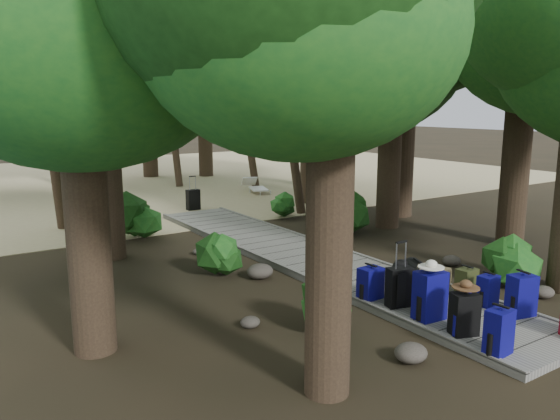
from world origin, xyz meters
TOP-DOWN VIEW (x-y plane):
  - ground at (0.00, 0.00)m, footprint 120.00×120.00m
  - sand_beach at (0.00, 16.00)m, footprint 40.00×22.00m
  - boardwalk at (0.00, 1.00)m, footprint 2.00×12.00m
  - backpack_left_a at (-0.79, -4.44)m, footprint 0.39×0.29m
  - backpack_left_b at (-0.65, -3.77)m, footprint 0.45×0.39m
  - backpack_left_c at (-0.61, -3.09)m, footprint 0.49×0.37m
  - backpack_left_d at (-0.75, -1.90)m, footprint 0.41×0.31m
  - backpack_right_b at (0.72, -3.80)m, footprint 0.46×0.37m
  - backpack_right_c at (0.65, -3.23)m, footprint 0.35×0.25m
  - backpack_right_d at (0.76, -2.72)m, footprint 0.36×0.27m
  - duffel_right_khaki at (0.67, -2.07)m, footprint 0.62×0.69m
  - duffel_right_black at (0.64, -1.69)m, footprint 0.60×0.72m
  - suitcase_on_boardwalk at (-0.60, -2.44)m, footprint 0.47×0.33m
  - lone_suitcase_on_sand at (0.34, 7.73)m, footprint 0.43×0.26m
  - hat_brown at (-0.61, -3.74)m, footprint 0.40×0.40m
  - hat_white at (-0.65, -3.12)m, footprint 0.40×0.40m
  - kayak at (-2.69, 9.47)m, footprint 0.96×3.02m
  - sun_lounger at (3.89, 9.44)m, footprint 1.17×1.90m
  - tree_right_b at (5.03, -0.71)m, footprint 5.33×5.33m
  - tree_right_c at (3.88, 2.41)m, footprint 5.33×5.33m
  - tree_right_d at (5.36, 3.40)m, footprint 6.27×6.27m
  - tree_right_e at (4.37, 6.75)m, footprint 5.40×5.40m
  - tree_right_f at (6.82, 9.42)m, footprint 5.71×5.71m
  - tree_left_a at (-3.20, -3.79)m, footprint 4.70×4.70m
  - tree_left_b at (-5.21, -1.09)m, footprint 4.67×4.67m
  - tree_left_c at (-3.54, 3.50)m, footprint 4.21×4.21m
  - tree_back_a at (-1.80, 15.03)m, footprint 4.65×4.65m
  - tree_back_b at (2.20, 16.61)m, footprint 5.67×5.67m
  - tree_back_c at (4.52, 15.37)m, footprint 5.35×5.35m
  - palm_right_a at (3.07, 5.54)m, footprint 3.90×3.90m
  - palm_right_b at (4.56, 11.05)m, footprint 4.24×4.24m
  - palm_right_c at (2.27, 13.06)m, footprint 4.09×4.09m
  - palm_left_a at (-4.09, 7.19)m, footprint 4.52×4.52m
  - rock_left_a at (-1.76, -3.80)m, footprint 0.47×0.42m
  - rock_left_b at (-2.98, -1.60)m, footprint 0.32×0.29m
  - rock_left_c at (-1.57, 0.40)m, footprint 0.54×0.48m
  - rock_left_d at (-1.85, 2.68)m, footprint 0.27×0.24m
  - rock_right_a at (2.09, -3.37)m, footprint 0.40×0.36m
  - rock_right_b at (2.33, -1.13)m, footprint 0.41×0.37m
  - rock_right_c at (1.61, 1.70)m, footprint 0.30×0.27m
  - rock_right_d at (3.09, 3.79)m, footprint 0.57×0.51m
  - shrub_left_a at (-2.16, -2.50)m, footprint 0.94×0.94m
  - shrub_left_b at (-2.14, 0.94)m, footprint 0.99×0.99m
  - shrub_left_c at (-2.53, 4.96)m, footprint 1.24×1.24m
  - shrub_right_a at (2.28, -2.56)m, footprint 1.13×1.13m
  - shrub_right_b at (2.51, 2.44)m, footprint 1.19×1.19m
  - shrub_right_c at (2.05, 5.11)m, footprint 0.86×0.86m

SIDE VIEW (x-z plane):
  - ground at x=0.00m, z-range 0.00..0.00m
  - sand_beach at x=0.00m, z-range 0.00..0.02m
  - boardwalk at x=0.00m, z-range 0.00..0.12m
  - rock_left_d at x=-1.85m, z-range 0.00..0.15m
  - rock_right_c at x=1.61m, z-range 0.00..0.16m
  - rock_left_b at x=-2.98m, z-range 0.00..0.18m
  - rock_right_a at x=2.09m, z-range 0.00..0.22m
  - rock_right_b at x=2.33m, z-range 0.00..0.23m
  - rock_left_a at x=-1.76m, z-range 0.00..0.26m
  - rock_left_c at x=-1.57m, z-range 0.00..0.30m
  - rock_right_d at x=3.09m, z-range 0.00..0.31m
  - kayak at x=-2.69m, z-range 0.02..0.32m
  - sun_lounger at x=3.89m, z-range 0.02..0.60m
  - duffel_right_black at x=0.64m, z-range 0.12..0.51m
  - duffel_right_khaki at x=0.67m, z-range 0.12..0.51m
  - lone_suitcase_on_sand at x=0.34m, z-range 0.02..0.68m
  - shrub_right_c at x=2.05m, z-range 0.00..0.77m
  - backpack_right_d at x=0.76m, z-range 0.12..0.66m
  - backpack_right_c at x=0.65m, z-range 0.12..0.69m
  - shrub_left_a at x=-2.16m, z-range 0.00..0.84m
  - backpack_left_d at x=-0.75m, z-range 0.12..0.73m
  - shrub_left_b at x=-2.14m, z-range 0.00..0.89m
  - suitcase_on_boardwalk at x=-0.60m, z-range 0.12..0.78m
  - backpack_left_a at x=-0.79m, z-range 0.12..0.81m
  - backpack_left_b at x=-0.65m, z-range 0.12..0.81m
  - backpack_right_b at x=0.72m, z-range 0.12..0.86m
  - shrub_right_a at x=2.28m, z-range 0.00..1.02m
  - shrub_right_b at x=2.51m, z-range 0.00..1.07m
  - backpack_left_c at x=-0.61m, z-range 0.12..0.97m
  - shrub_left_c at x=-2.53m, z-range 0.00..1.11m
  - hat_brown at x=-0.61m, z-range 0.81..0.93m
  - hat_white at x=-0.65m, z-range 0.97..1.10m
  - palm_right_c at x=2.27m, z-range 0.00..6.51m
  - palm_right_a at x=3.07m, z-range 0.00..6.64m
  - palm_left_a at x=-4.09m, z-range 0.00..7.19m
  - tree_left_c at x=-3.54m, z-range 0.00..7.32m
  - tree_left_a at x=-3.20m, z-range 0.00..7.83m
  - tree_back_a at x=-1.80m, z-range 0.00..8.05m
  - palm_right_b at x=4.56m, z-range 0.00..8.20m
  - tree_left_b at x=-5.21m, z-range 0.00..8.40m
  - tree_right_c at x=3.88m, z-range 0.00..9.23m
  - tree_right_b at x=5.03m, z-range 0.00..9.51m
  - tree_back_c at x=4.52m, z-range 0.00..9.64m
  - tree_right_e at x=4.37m, z-range 0.00..9.71m
  - tree_back_b at x=2.20m, z-range 0.00..10.13m
  - tree_right_f at x=6.82m, z-range 0.00..10.19m
  - tree_right_d at x=5.36m, z-range 0.00..11.50m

